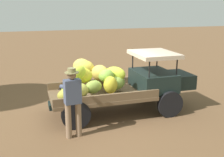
{
  "coord_description": "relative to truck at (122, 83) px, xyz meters",
  "views": [
    {
      "loc": [
        -2.34,
        -7.69,
        3.22
      ],
      "look_at": [
        0.14,
        -0.11,
        1.1
      ],
      "focal_mm": 44.2,
      "sensor_mm": 36.0,
      "label": 1
    }
  ],
  "objects": [
    {
      "name": "ground_plane",
      "position": [
        -0.45,
        0.12,
        -0.94
      ],
      "size": [
        60.0,
        60.0,
        0.0
      ],
      "primitive_type": "plane",
      "color": "brown"
    },
    {
      "name": "truck",
      "position": [
        0.0,
        0.0,
        0.0
      ],
      "size": [
        4.51,
        1.85,
        1.83
      ],
      "rotation": [
        0.0,
        0.0,
        -0.01
      ],
      "color": "black",
      "rests_on": "ground"
    },
    {
      "name": "farmer",
      "position": [
        -1.72,
        -1.21,
        0.08
      ],
      "size": [
        0.52,
        0.47,
        1.78
      ],
      "rotation": [
        0.0,
        0.0,
        1.67
      ],
      "color": "#8F7155",
      "rests_on": "ground"
    }
  ]
}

